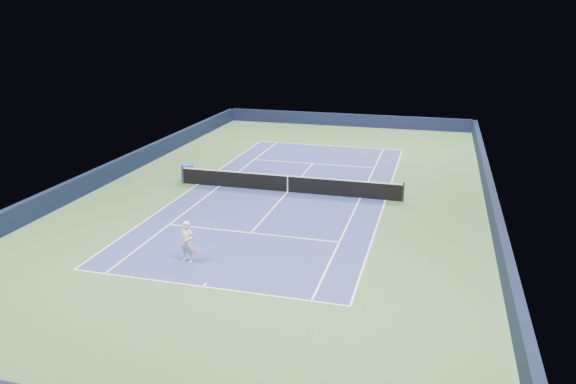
# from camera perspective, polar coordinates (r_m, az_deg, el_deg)

# --- Properties ---
(ground) EXTENTS (40.00, 40.00, 0.00)m
(ground) POSITION_cam_1_polar(r_m,az_deg,el_deg) (31.63, -0.04, 0.01)
(ground) COLOR #35552E
(ground) RESTS_ON ground
(wall_far) EXTENTS (22.00, 0.35, 1.10)m
(wall_far) POSITION_cam_1_polar(r_m,az_deg,el_deg) (50.35, 5.97, 7.29)
(wall_far) COLOR black
(wall_far) RESTS_ON ground
(wall_right) EXTENTS (0.35, 40.00, 1.10)m
(wall_right) POSITION_cam_1_polar(r_m,az_deg,el_deg) (30.59, 19.92, -0.65)
(wall_right) COLOR black
(wall_right) RESTS_ON ground
(wall_left) EXTENTS (0.35, 40.00, 1.10)m
(wall_left) POSITION_cam_1_polar(r_m,az_deg,el_deg) (35.77, -17.03, 2.24)
(wall_left) COLOR black
(wall_left) RESTS_ON ground
(court_surface) EXTENTS (10.97, 23.77, 0.01)m
(court_surface) POSITION_cam_1_polar(r_m,az_deg,el_deg) (31.63, -0.04, 0.01)
(court_surface) COLOR navy
(court_surface) RESTS_ON ground
(baseline_far) EXTENTS (10.97, 0.08, 0.00)m
(baseline_far) POSITION_cam_1_polar(r_m,az_deg,el_deg) (42.80, 4.17, 4.72)
(baseline_far) COLOR white
(baseline_far) RESTS_ON ground
(baseline_near) EXTENTS (10.97, 0.08, 0.00)m
(baseline_near) POSITION_cam_1_polar(r_m,az_deg,el_deg) (21.24, -8.64, -9.49)
(baseline_near) COLOR white
(baseline_near) RESTS_ON ground
(sideline_doubles_right) EXTENTS (0.08, 23.77, 0.00)m
(sideline_doubles_right) POSITION_cam_1_polar(r_m,az_deg,el_deg) (30.72, 9.88, -0.80)
(sideline_doubles_right) COLOR white
(sideline_doubles_right) RESTS_ON ground
(sideline_doubles_left) EXTENTS (0.08, 23.77, 0.00)m
(sideline_doubles_left) POSITION_cam_1_polar(r_m,az_deg,el_deg) (33.43, -9.15, 0.78)
(sideline_doubles_left) COLOR white
(sideline_doubles_left) RESTS_ON ground
(sideline_singles_right) EXTENTS (0.08, 23.77, 0.00)m
(sideline_singles_right) POSITION_cam_1_polar(r_m,az_deg,el_deg) (30.86, 7.35, -0.59)
(sideline_singles_right) COLOR white
(sideline_singles_right) RESTS_ON ground
(sideline_singles_left) EXTENTS (0.08, 23.77, 0.00)m
(sideline_singles_left) POSITION_cam_1_polar(r_m,az_deg,el_deg) (32.90, -6.97, 0.60)
(sideline_singles_left) COLOR white
(sideline_singles_left) RESTS_ON ground
(service_line_far) EXTENTS (8.23, 0.08, 0.00)m
(service_line_far) POSITION_cam_1_polar(r_m,az_deg,el_deg) (37.59, 2.54, 2.90)
(service_line_far) COLOR white
(service_line_far) RESTS_ON ground
(service_line_near) EXTENTS (8.23, 0.08, 0.00)m
(service_line_near) POSITION_cam_1_polar(r_m,az_deg,el_deg) (25.88, -3.79, -4.17)
(service_line_near) COLOR white
(service_line_near) RESTS_ON ground
(center_service_line) EXTENTS (0.08, 12.80, 0.00)m
(center_service_line) POSITION_cam_1_polar(r_m,az_deg,el_deg) (31.63, -0.04, 0.02)
(center_service_line) COLOR white
(center_service_line) RESTS_ON ground
(center_mark_far) EXTENTS (0.08, 0.30, 0.00)m
(center_mark_far) POSITION_cam_1_polar(r_m,az_deg,el_deg) (42.66, 4.13, 4.68)
(center_mark_far) COLOR white
(center_mark_far) RESTS_ON ground
(center_mark_near) EXTENTS (0.08, 0.30, 0.00)m
(center_mark_near) POSITION_cam_1_polar(r_m,az_deg,el_deg) (21.36, -8.48, -9.32)
(center_mark_near) COLOR white
(center_mark_near) RESTS_ON ground
(tennis_net) EXTENTS (12.90, 0.10, 1.07)m
(tennis_net) POSITION_cam_1_polar(r_m,az_deg,el_deg) (31.48, -0.04, 0.88)
(tennis_net) COLOR black
(tennis_net) RESTS_ON ground
(sponsor_cube) EXTENTS (0.68, 0.63, 1.00)m
(sponsor_cube) POSITION_cam_1_polar(r_m,az_deg,el_deg) (34.19, -10.17, 1.96)
(sponsor_cube) COLOR blue
(sponsor_cube) RESTS_ON ground
(tennis_player) EXTENTS (0.81, 1.27, 2.06)m
(tennis_player) POSITION_cam_1_polar(r_m,az_deg,el_deg) (23.03, -10.21, -5.01)
(tennis_player) COLOR white
(tennis_player) RESTS_ON ground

